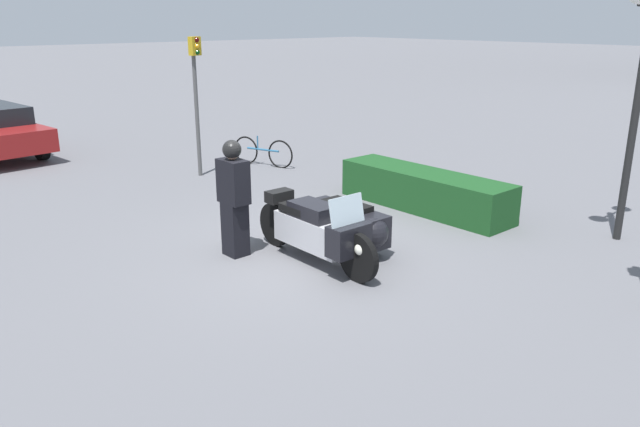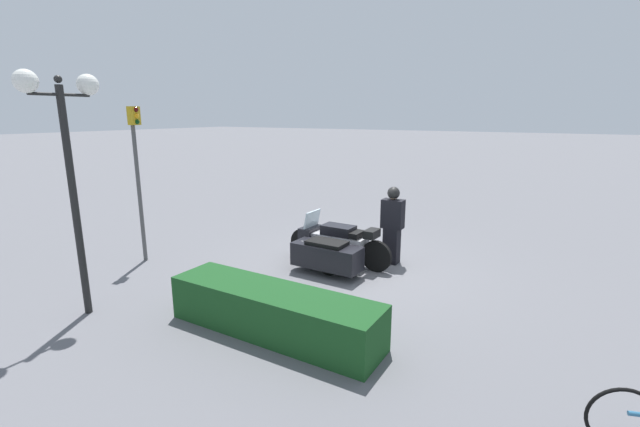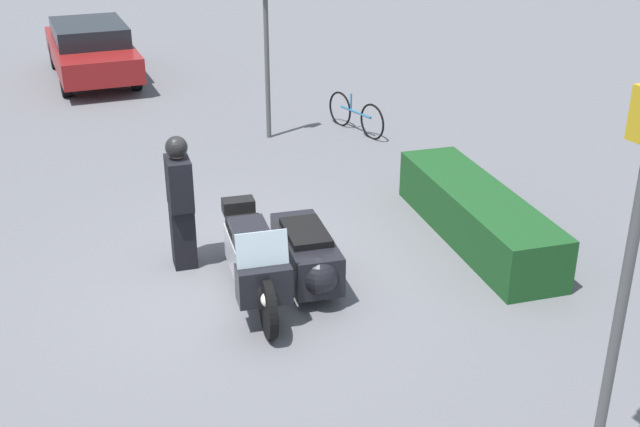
{
  "view_description": "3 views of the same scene",
  "coord_description": "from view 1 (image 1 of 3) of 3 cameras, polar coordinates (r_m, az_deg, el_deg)",
  "views": [
    {
      "loc": [
        7.04,
        -5.69,
        3.51
      ],
      "look_at": [
        0.43,
        0.16,
        0.72
      ],
      "focal_mm": 35.0,
      "sensor_mm": 36.0,
      "label": 1
    },
    {
      "loc": [
        -3.99,
        8.28,
        3.38
      ],
      "look_at": [
        1.04,
        -0.16,
        1.09
      ],
      "focal_mm": 24.0,
      "sensor_mm": 36.0,
      "label": 2
    },
    {
      "loc": [
        8.99,
        -1.62,
        5.01
      ],
      "look_at": [
        0.79,
        0.78,
        1.14
      ],
      "focal_mm": 45.0,
      "sensor_mm": 36.0,
      "label": 3
    }
  ],
  "objects": [
    {
      "name": "hedge_bush_curbside",
      "position": [
        12.01,
        9.49,
        2.1
      ],
      "size": [
        3.57,
        0.89,
        0.73
      ],
      "primitive_type": "cube",
      "color": "#19471E",
      "rests_on": "ground"
    },
    {
      "name": "ground_plane",
      "position": [
        9.71,
        -2.37,
        -3.68
      ],
      "size": [
        160.0,
        160.0,
        0.0
      ],
      "primitive_type": "plane",
      "color": "slate"
    },
    {
      "name": "bicycle_parked",
      "position": [
        15.48,
        -5.24,
        5.62
      ],
      "size": [
        1.64,
        0.6,
        0.75
      ],
      "rotation": [
        0.0,
        0.0,
        0.33
      ],
      "color": "black",
      "rests_on": "ground"
    },
    {
      "name": "officer_rider",
      "position": [
        9.46,
        -7.88,
        1.64
      ],
      "size": [
        0.49,
        0.3,
        1.79
      ],
      "rotation": [
        0.0,
        0.0,
        -1.56
      ],
      "color": "black",
      "rests_on": "ground"
    },
    {
      "name": "police_motorcycle",
      "position": [
        9.41,
        1.26,
        -1.23
      ],
      "size": [
        2.61,
        1.34,
        1.17
      ],
      "rotation": [
        0.0,
        0.0,
        -0.02
      ],
      "color": "black",
      "rests_on": "ground"
    },
    {
      "name": "traffic_light_far",
      "position": [
        14.39,
        -11.25,
        11.44
      ],
      "size": [
        0.22,
        0.29,
        3.11
      ],
      "rotation": [
        0.0,
        0.0,
        0.23
      ],
      "color": "#4C4C4C",
      "rests_on": "ground"
    }
  ]
}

